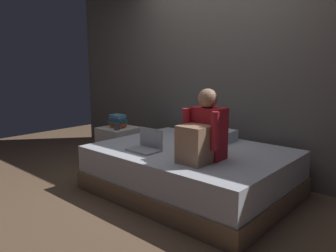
{
  "coord_description": "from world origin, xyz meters",
  "views": [
    {
      "loc": [
        2.22,
        -2.33,
        1.34
      ],
      "look_at": [
        0.05,
        0.1,
        0.73
      ],
      "focal_mm": 34.73,
      "sensor_mm": 36.0,
      "label": 1
    }
  ],
  "objects_px": {
    "nightstand": "(118,146)",
    "book_stack": "(118,121)",
    "mug": "(117,127)",
    "person_sitting": "(203,133)",
    "pillow": "(209,135)",
    "laptop": "(147,145)",
    "bed": "(191,170)"
  },
  "relations": [
    {
      "from": "nightstand",
      "to": "book_stack",
      "type": "relative_size",
      "value": 2.18
    },
    {
      "from": "laptop",
      "to": "pillow",
      "type": "relative_size",
      "value": 0.57
    },
    {
      "from": "person_sitting",
      "to": "pillow",
      "type": "relative_size",
      "value": 1.17
    },
    {
      "from": "nightstand",
      "to": "person_sitting",
      "type": "xyz_separation_m",
      "value": [
        1.64,
        -0.35,
        0.46
      ]
    },
    {
      "from": "book_stack",
      "to": "mug",
      "type": "height_order",
      "value": "book_stack"
    },
    {
      "from": "bed",
      "to": "laptop",
      "type": "relative_size",
      "value": 6.25
    },
    {
      "from": "bed",
      "to": "mug",
      "type": "distance_m",
      "value": 1.22
    },
    {
      "from": "pillow",
      "to": "mug",
      "type": "relative_size",
      "value": 6.22
    },
    {
      "from": "pillow",
      "to": "bed",
      "type": "bearing_deg",
      "value": -79.51
    },
    {
      "from": "nightstand",
      "to": "person_sitting",
      "type": "relative_size",
      "value": 0.8
    },
    {
      "from": "bed",
      "to": "laptop",
      "type": "bearing_deg",
      "value": -128.98
    },
    {
      "from": "bed",
      "to": "person_sitting",
      "type": "xyz_separation_m",
      "value": [
        0.34,
        -0.26,
        0.49
      ]
    },
    {
      "from": "bed",
      "to": "laptop",
      "type": "xyz_separation_m",
      "value": [
        -0.29,
        -0.36,
        0.3
      ]
    },
    {
      "from": "laptop",
      "to": "pillow",
      "type": "height_order",
      "value": "laptop"
    },
    {
      "from": "nightstand",
      "to": "pillow",
      "type": "xyz_separation_m",
      "value": [
        1.22,
        0.36,
        0.28
      ]
    },
    {
      "from": "nightstand",
      "to": "pillow",
      "type": "bearing_deg",
      "value": 16.51
    },
    {
      "from": "nightstand",
      "to": "person_sitting",
      "type": "distance_m",
      "value": 1.74
    },
    {
      "from": "book_stack",
      "to": "pillow",
      "type": "bearing_deg",
      "value": 17.05
    },
    {
      "from": "bed",
      "to": "nightstand",
      "type": "height_order",
      "value": "nightstand"
    },
    {
      "from": "nightstand",
      "to": "mug",
      "type": "bearing_deg",
      "value": -42.69
    },
    {
      "from": "person_sitting",
      "to": "book_stack",
      "type": "height_order",
      "value": "person_sitting"
    },
    {
      "from": "laptop",
      "to": "bed",
      "type": "bearing_deg",
      "value": 51.02
    },
    {
      "from": "bed",
      "to": "person_sitting",
      "type": "height_order",
      "value": "person_sitting"
    },
    {
      "from": "laptop",
      "to": "pillow",
      "type": "bearing_deg",
      "value": 75.46
    },
    {
      "from": "nightstand",
      "to": "mug",
      "type": "height_order",
      "value": "mug"
    },
    {
      "from": "person_sitting",
      "to": "nightstand",
      "type": "bearing_deg",
      "value": 167.89
    },
    {
      "from": "nightstand",
      "to": "person_sitting",
      "type": "bearing_deg",
      "value": -12.11
    },
    {
      "from": "pillow",
      "to": "mug",
      "type": "bearing_deg",
      "value": -156.14
    },
    {
      "from": "nightstand",
      "to": "mug",
      "type": "distance_m",
      "value": 0.35
    },
    {
      "from": "laptop",
      "to": "book_stack",
      "type": "relative_size",
      "value": 1.33
    },
    {
      "from": "pillow",
      "to": "book_stack",
      "type": "relative_size",
      "value": 2.33
    },
    {
      "from": "bed",
      "to": "person_sitting",
      "type": "relative_size",
      "value": 3.05
    }
  ]
}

